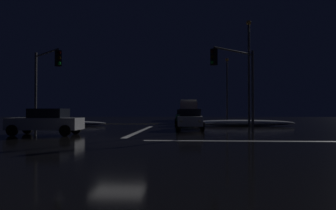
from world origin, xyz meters
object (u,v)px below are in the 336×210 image
traffic_signal_nw (45,74)px  streetlamp_right_near (249,66)px  sedan_white (190,119)px  traffic_signal_ne (237,73)px  box_truck (189,109)px  sedan_red (185,116)px  sedan_blue (190,117)px  sedan_silver_crossing (46,121)px  sedan_green (184,116)px  streetlamp_right_far (227,85)px

traffic_signal_nw → streetlamp_right_near: (15.45, 6.48, 1.38)m
sedan_white → traffic_signal_ne: 5.24m
box_truck → traffic_signal_nw: 29.57m
sedan_red → box_truck: size_ratio=0.52×
sedan_blue → sedan_silver_crossing: same height
traffic_signal_nw → sedan_blue: bearing=41.1°
traffic_signal_ne → sedan_red: bearing=100.7°
streetlamp_right_near → sedan_blue: bearing=154.0°
sedan_blue → traffic_signal_nw: bearing=-138.9°
streetlamp_right_near → sedan_silver_crossing: bearing=-144.2°
traffic_signal_ne → sedan_blue: bearing=109.0°
sedan_red → traffic_signal_nw: (-9.68, -19.73, 3.22)m
sedan_red → traffic_signal_nw: size_ratio=0.75×
sedan_green → streetlamp_right_far: 10.84m
sedan_silver_crossing → traffic_signal_ne: 12.66m
sedan_white → box_truck: box_truck is taller
sedan_green → sedan_red: (-0.03, 5.42, 0.00)m
streetlamp_right_far → traffic_signal_ne: bearing=-95.2°
sedan_white → sedan_green: same height
sedan_blue → sedan_green: size_ratio=1.00×
sedan_white → sedan_blue: 6.35m
sedan_blue → streetlamp_right_near: streetlamp_right_near is taller
traffic_signal_nw → streetlamp_right_far: size_ratio=0.67×
sedan_white → sedan_blue: same height
traffic_signal_nw → streetlamp_right_far: (15.45, 22.48, 0.98)m
sedan_blue → traffic_signal_ne: traffic_signal_ne is taller
sedan_blue → sedan_green: same height
box_truck → traffic_signal_ne: 27.98m
streetlamp_right_far → sedan_green: bearing=-125.1°
traffic_signal_ne → streetlamp_right_far: bearing=84.8°
sedan_blue → sedan_red: bearing=93.3°
sedan_blue → streetlamp_right_far: streetlamp_right_far is taller
sedan_white → sedan_green: size_ratio=1.00×
traffic_signal_ne → streetlamp_right_near: size_ratio=0.61×
traffic_signal_ne → traffic_signal_nw: bearing=179.8°
box_truck → streetlamp_right_near: streetlamp_right_near is taller
sedan_white → streetlamp_right_near: streetlamp_right_near is taller
box_truck → streetlamp_right_far: streetlamp_right_far is taller
streetlamp_right_far → streetlamp_right_near: size_ratio=0.92×
streetlamp_right_far → box_truck: bearing=135.3°
sedan_red → sedan_silver_crossing: 24.56m
traffic_signal_nw → streetlamp_right_near: size_ratio=0.62×
sedan_silver_crossing → sedan_blue: bearing=55.3°
sedan_green → streetlamp_right_far: (5.74, 8.18, 4.19)m
traffic_signal_nw → sedan_green: bearing=55.8°
sedan_white → streetlamp_right_near: (5.18, 3.83, 4.59)m
sedan_red → sedan_silver_crossing: same height
box_truck → streetlamp_right_far: bearing=-44.7°
box_truck → traffic_signal_ne: size_ratio=1.43×
sedan_silver_crossing → streetlamp_right_near: bearing=35.8°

